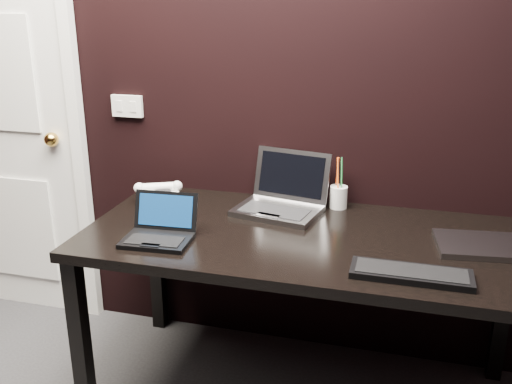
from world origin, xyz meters
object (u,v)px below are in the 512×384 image
(mobile_phone, at_px, (155,208))
(desk, at_px, (305,253))
(desk_phone, at_px, (159,194))
(silver_laptop, at_px, (281,201))
(pen_cup, at_px, (338,196))
(ext_keyboard, at_px, (411,274))
(closed_laptop, at_px, (482,246))
(netbook, at_px, (159,231))

(mobile_phone, bearing_deg, desk, -1.63)
(desk, height_order, desk_phone, desk_phone)
(desk, relative_size, mobile_phone, 17.10)
(silver_laptop, xyz_separation_m, pen_cup, (0.23, 0.10, 0.01))
(ext_keyboard, xyz_separation_m, mobile_phone, (-1.02, 0.27, 0.03))
(desk_phone, bearing_deg, ext_keyboard, -22.09)
(mobile_phone, distance_m, pen_cup, 0.78)
(closed_laptop, bearing_deg, pen_cup, 152.99)
(desk, height_order, mobile_phone, mobile_phone)
(netbook, distance_m, pen_cup, 0.79)
(desk, xyz_separation_m, mobile_phone, (-0.63, 0.02, 0.12))
(silver_laptop, distance_m, pen_cup, 0.25)
(desk_phone, relative_size, mobile_phone, 2.25)
(desk, bearing_deg, closed_laptop, 3.73)
(ext_keyboard, bearing_deg, pen_cup, 118.32)
(mobile_phone, relative_size, pen_cup, 0.44)
(desk_phone, relative_size, pen_cup, 1.00)
(netbook, bearing_deg, closed_laptop, 11.31)
(silver_laptop, xyz_separation_m, ext_keyboard, (0.54, -0.48, -0.03))
(desk, bearing_deg, netbook, -159.91)
(closed_laptop, bearing_deg, mobile_phone, -178.94)
(silver_laptop, xyz_separation_m, mobile_phone, (-0.48, -0.21, -0.01))
(desk, distance_m, desk_phone, 0.73)
(desk, height_order, closed_laptop, closed_laptop)
(silver_laptop, xyz_separation_m, desk_phone, (-0.54, -0.04, -0.01))
(desk, relative_size, ext_keyboard, 4.38)
(silver_laptop, xyz_separation_m, closed_laptop, (0.79, -0.18, -0.03))
(ext_keyboard, height_order, closed_laptop, ext_keyboard)
(ext_keyboard, relative_size, pen_cup, 1.74)
(desk_phone, bearing_deg, netbook, -65.30)
(silver_laptop, distance_m, mobile_phone, 0.53)
(closed_laptop, bearing_deg, desk_phone, 173.78)
(desk, distance_m, pen_cup, 0.36)
(pen_cup, bearing_deg, closed_laptop, -27.01)
(ext_keyboard, bearing_deg, closed_laptop, 50.31)
(desk, height_order, silver_laptop, silver_laptop)
(desk, distance_m, mobile_phone, 0.64)
(desk, relative_size, desk_phone, 7.59)
(desk, distance_m, silver_laptop, 0.30)
(closed_laptop, bearing_deg, silver_laptop, 166.81)
(desk_phone, bearing_deg, silver_laptop, 4.12)
(ext_keyboard, xyz_separation_m, desk_phone, (-1.08, 0.44, 0.03))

